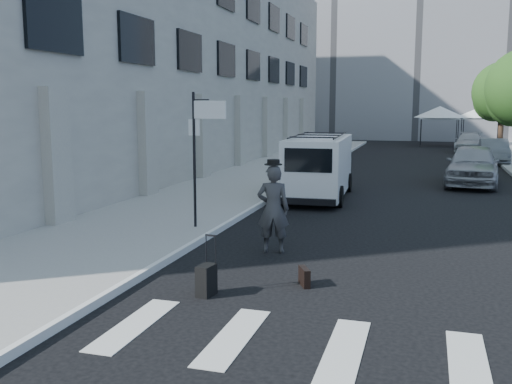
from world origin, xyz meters
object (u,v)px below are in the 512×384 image
Objects in this scene: businessman at (273,209)px; parked_car_a at (473,165)px; suitcase at (206,280)px; cargo_van at (320,166)px; briefcase at (304,277)px; parked_car_b at (494,151)px; parked_car_c at (469,142)px.

parked_car_a is (5.10, 12.97, -0.15)m from businessman.
cargo_van reaches higher than suitcase.
parked_car_b is at bearing 50.32° from briefcase.
suitcase is (-0.35, -3.21, -0.72)m from businessman.
parked_car_b is (5.71, 24.96, 0.53)m from briefcase.
parked_car_a reaches higher than parked_car_c.
businessman is 0.47× the size of parked_car_b.
suitcase is 0.23× the size of parked_car_c.
suitcase is 0.18× the size of cargo_van.
businessman is at bearing -95.29° from parked_car_c.
businessman reaches higher than parked_car_b.
suitcase is 34.74m from parked_car_c.
parked_car_a is at bearing 80.35° from suitcase.
briefcase is at bearing -98.68° from parked_car_a.
businessman is at bearing 92.75° from suitcase.
suitcase is (-1.54, -1.04, 0.11)m from briefcase.
parked_car_b is 8.17m from parked_car_c.
suitcase is 11.25m from cargo_van.
businessman is 1.88× the size of suitcase.
cargo_van is at bearing -114.92° from parked_car_b.
suitcase is 0.25× the size of parked_car_b.
briefcase is at bearing 42.93° from suitcase.
parked_car_a reaches higher than parked_car_b.
briefcase is (1.19, -2.17, -0.83)m from businessman.
cargo_van reaches higher than parked_car_a.
suitcase is at bearing -92.50° from cargo_van.
cargo_van is 7.43m from parked_car_a.
parked_car_b is at bearing -78.59° from parked_car_c.
cargo_van is at bearing 72.22° from briefcase.
cargo_van is 1.38× the size of parked_car_b.
suitcase is at bearing -104.13° from parked_car_b.
parked_car_c is at bearing 54.75° from briefcase.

